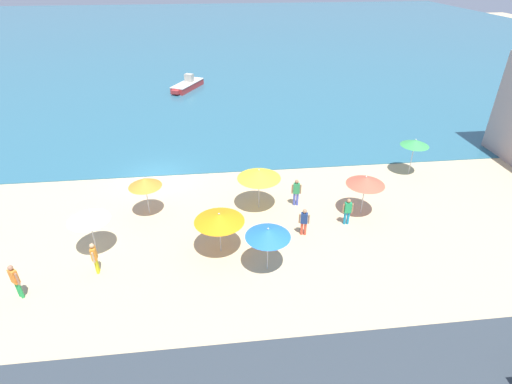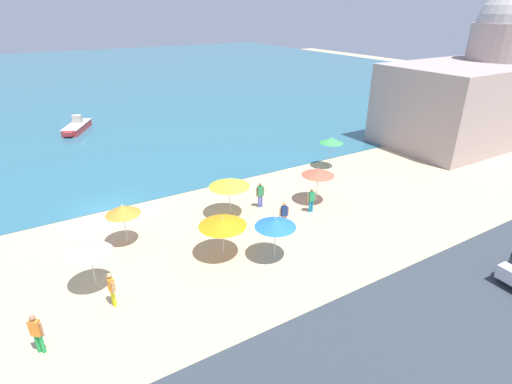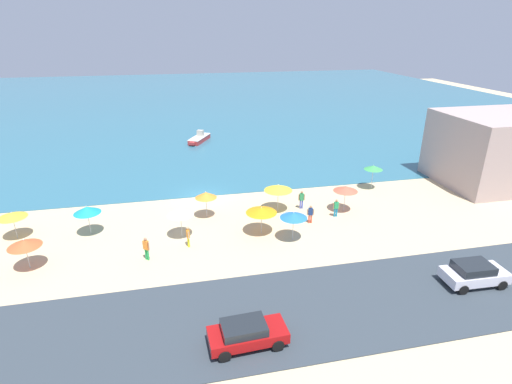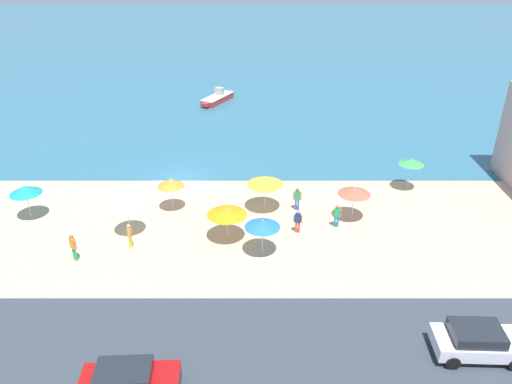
{
  "view_description": "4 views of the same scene",
  "coord_description": "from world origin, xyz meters",
  "px_view_note": "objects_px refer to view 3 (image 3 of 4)",
  "views": [
    {
      "loc": [
        3.97,
        -24.14,
        12.79
      ],
      "look_at": [
        6.23,
        -4.39,
        0.95
      ],
      "focal_mm": 28.0,
      "sensor_mm": 36.0,
      "label": 1
    },
    {
      "loc": [
        -3.58,
        -24.1,
        11.76
      ],
      "look_at": [
        7.66,
        -5.54,
        1.67
      ],
      "focal_mm": 28.0,
      "sensor_mm": 36.0,
      "label": 2
    },
    {
      "loc": [
        -2.32,
        -35.74,
        15.22
      ],
      "look_at": [
        4.39,
        -4.59,
        1.98
      ],
      "focal_mm": 28.0,
      "sensor_mm": 36.0,
      "label": 3
    },
    {
      "loc": [
        5.77,
        -34.42,
        16.87
      ],
      "look_at": [
        5.86,
        -4.48,
        1.34
      ],
      "focal_mm": 35.0,
      "sensor_mm": 36.0,
      "label": 4
    }
  ],
  "objects_px": {
    "beach_umbrella_7": "(87,210)",
    "bather_4": "(310,213)",
    "beach_umbrella_2": "(180,212)",
    "bather_0": "(302,199)",
    "beach_umbrella_3": "(373,168)",
    "bather_1": "(336,207)",
    "beach_umbrella_1": "(278,188)",
    "bather_3": "(146,247)",
    "beach_umbrella_10": "(294,215)",
    "parked_car_1": "(474,273)",
    "beach_umbrella_5": "(206,195)",
    "beach_umbrella_0": "(346,189)",
    "beach_umbrella_9": "(12,215)",
    "parked_car_0": "(247,333)",
    "beach_umbrella_4": "(24,243)",
    "skiff_nearshore": "(199,139)",
    "bather_2": "(188,235)",
    "beach_umbrella_6": "(261,210)"
  },
  "relations": [
    {
      "from": "bather_3",
      "to": "parked_car_1",
      "type": "distance_m",
      "value": 21.63
    },
    {
      "from": "beach_umbrella_1",
      "to": "beach_umbrella_5",
      "type": "bearing_deg",
      "value": 179.4
    },
    {
      "from": "beach_umbrella_1",
      "to": "beach_umbrella_9",
      "type": "relative_size",
      "value": 1.15
    },
    {
      "from": "beach_umbrella_4",
      "to": "beach_umbrella_5",
      "type": "xyz_separation_m",
      "value": [
        12.56,
        5.39,
        0.12
      ]
    },
    {
      "from": "beach_umbrella_0",
      "to": "bather_3",
      "type": "bearing_deg",
      "value": -164.67
    },
    {
      "from": "bather_2",
      "to": "bather_1",
      "type": "bearing_deg",
      "value": 10.95
    },
    {
      "from": "beach_umbrella_9",
      "to": "bather_4",
      "type": "bearing_deg",
      "value": -5.92
    },
    {
      "from": "beach_umbrella_9",
      "to": "beach_umbrella_5",
      "type": "bearing_deg",
      "value": 2.14
    },
    {
      "from": "skiff_nearshore",
      "to": "parked_car_1",
      "type": "bearing_deg",
      "value": -69.51
    },
    {
      "from": "beach_umbrella_5",
      "to": "bather_4",
      "type": "xyz_separation_m",
      "value": [
        8.34,
        -2.96,
        -1.17
      ]
    },
    {
      "from": "bather_2",
      "to": "bather_4",
      "type": "bearing_deg",
      "value": 9.89
    },
    {
      "from": "beach_umbrella_5",
      "to": "bather_1",
      "type": "relative_size",
      "value": 1.47
    },
    {
      "from": "beach_umbrella_0",
      "to": "parked_car_0",
      "type": "distance_m",
      "value": 18.29
    },
    {
      "from": "beach_umbrella_4",
      "to": "skiff_nearshore",
      "type": "height_order",
      "value": "beach_umbrella_4"
    },
    {
      "from": "bather_3",
      "to": "skiff_nearshore",
      "type": "relative_size",
      "value": 0.34
    },
    {
      "from": "beach_umbrella_1",
      "to": "beach_umbrella_5",
      "type": "height_order",
      "value": "beach_umbrella_1"
    },
    {
      "from": "bather_4",
      "to": "beach_umbrella_2",
      "type": "bearing_deg",
      "value": -179.05
    },
    {
      "from": "bather_0",
      "to": "bather_1",
      "type": "xyz_separation_m",
      "value": [
        2.38,
        -2.22,
        -0.05
      ]
    },
    {
      "from": "bather_0",
      "to": "parked_car_0",
      "type": "xyz_separation_m",
      "value": [
        -7.99,
        -15.45,
        -0.17
      ]
    },
    {
      "from": "beach_umbrella_1",
      "to": "beach_umbrella_5",
      "type": "relative_size",
      "value": 1.07
    },
    {
      "from": "beach_umbrella_2",
      "to": "bather_1",
      "type": "height_order",
      "value": "beach_umbrella_2"
    },
    {
      "from": "beach_umbrella_1",
      "to": "bather_3",
      "type": "bearing_deg",
      "value": -151.94
    },
    {
      "from": "parked_car_0",
      "to": "parked_car_1",
      "type": "height_order",
      "value": "parked_car_1"
    },
    {
      "from": "bather_3",
      "to": "bather_2",
      "type": "bearing_deg",
      "value": 22.96
    },
    {
      "from": "beach_umbrella_10",
      "to": "bather_4",
      "type": "height_order",
      "value": "beach_umbrella_10"
    },
    {
      "from": "beach_umbrella_3",
      "to": "bather_1",
      "type": "relative_size",
      "value": 1.58
    },
    {
      "from": "bather_0",
      "to": "skiff_nearshore",
      "type": "height_order",
      "value": "bather_0"
    },
    {
      "from": "beach_umbrella_0",
      "to": "beach_umbrella_10",
      "type": "xyz_separation_m",
      "value": [
        -5.98,
        -4.03,
        -0.06
      ]
    },
    {
      "from": "beach_umbrella_9",
      "to": "parked_car_1",
      "type": "relative_size",
      "value": 0.55
    },
    {
      "from": "beach_umbrella_6",
      "to": "parked_car_0",
      "type": "height_order",
      "value": "beach_umbrella_6"
    },
    {
      "from": "beach_umbrella_2",
      "to": "bather_0",
      "type": "xyz_separation_m",
      "value": [
        10.76,
        3.08,
        -1.2
      ]
    },
    {
      "from": "beach_umbrella_0",
      "to": "bather_2",
      "type": "height_order",
      "value": "beach_umbrella_0"
    },
    {
      "from": "beach_umbrella_10",
      "to": "parked_car_1",
      "type": "height_order",
      "value": "beach_umbrella_10"
    },
    {
      "from": "beach_umbrella_10",
      "to": "bather_2",
      "type": "distance_m",
      "value": 8.01
    },
    {
      "from": "beach_umbrella_6",
      "to": "bather_0",
      "type": "bearing_deg",
      "value": 39.6
    },
    {
      "from": "beach_umbrella_2",
      "to": "beach_umbrella_4",
      "type": "bearing_deg",
      "value": -167.64
    },
    {
      "from": "beach_umbrella_3",
      "to": "beach_umbrella_6",
      "type": "xyz_separation_m",
      "value": [
        -12.97,
        -6.79,
        -0.27
      ]
    },
    {
      "from": "beach_umbrella_4",
      "to": "parked_car_0",
      "type": "bearing_deg",
      "value": -37.68
    },
    {
      "from": "bather_0",
      "to": "beach_umbrella_5",
      "type": "bearing_deg",
      "value": 179.68
    },
    {
      "from": "bather_3",
      "to": "skiff_nearshore",
      "type": "xyz_separation_m",
      "value": [
        6.15,
        30.58,
        -0.52
      ]
    },
    {
      "from": "beach_umbrella_3",
      "to": "beach_umbrella_9",
      "type": "bearing_deg",
      "value": -173.68
    },
    {
      "from": "beach_umbrella_7",
      "to": "bather_2",
      "type": "distance_m",
      "value": 8.38
    },
    {
      "from": "beach_umbrella_1",
      "to": "beach_umbrella_9",
      "type": "bearing_deg",
      "value": -178.68
    },
    {
      "from": "beach_umbrella_7",
      "to": "bather_4",
      "type": "relative_size",
      "value": 1.53
    },
    {
      "from": "beach_umbrella_2",
      "to": "beach_umbrella_7",
      "type": "bearing_deg",
      "value": 164.11
    },
    {
      "from": "beach_umbrella_9",
      "to": "beach_umbrella_10",
      "type": "relative_size",
      "value": 0.93
    },
    {
      "from": "parked_car_1",
      "to": "bather_3",
      "type": "bearing_deg",
      "value": 160.08
    },
    {
      "from": "skiff_nearshore",
      "to": "bather_2",
      "type": "bearing_deg",
      "value": -96.22
    },
    {
      "from": "beach_umbrella_0",
      "to": "beach_umbrella_6",
      "type": "height_order",
      "value": "beach_umbrella_0"
    },
    {
      "from": "beach_umbrella_2",
      "to": "beach_umbrella_1",
      "type": "bearing_deg",
      "value": 19.69
    }
  ]
}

